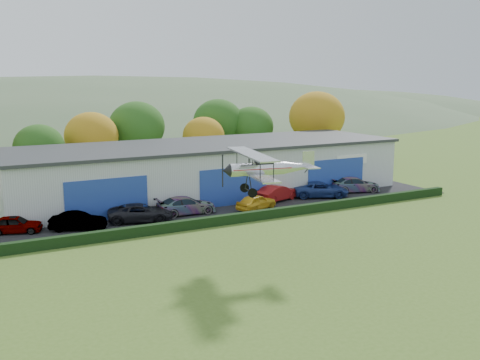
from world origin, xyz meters
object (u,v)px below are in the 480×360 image
car_6 (321,189)px  biplane (265,167)px  car_3 (186,205)px  car_5 (277,193)px  car_2 (141,213)px  hangar (207,168)px  car_7 (355,185)px  car_0 (15,224)px  car_1 (78,221)px  car_4 (256,202)px

car_6 → biplane: 20.98m
car_3 → car_5: car_5 is taller
car_2 → car_6: size_ratio=0.97×
car_2 → car_3: car_3 is taller
biplane → hangar: bearing=86.6°
car_2 → car_3: 4.38m
car_3 → car_6: size_ratio=0.96×
car_3 → car_7: bearing=-87.3°
car_0 → car_7: car_7 is taller
car_3 → car_1: bearing=96.1°
car_1 → car_5: bearing=-63.1°
car_3 → car_4: 6.46m
car_5 → car_6: (4.80, -0.57, -0.01)m
car_1 → car_7: car_7 is taller
car_3 → car_2: bearing=99.2°
hangar → car_1: hangar is taller
car_1 → biplane: 16.91m
biplane → car_2: bearing=119.0°
car_3 → car_7: car_7 is taller
car_7 → biplane: biplane is taller
hangar → car_4: 8.92m
hangar → car_0: hangar is taller
car_6 → car_7: size_ratio=1.03×
car_5 → car_7: size_ratio=0.89×
car_6 → car_4: bearing=125.3°
car_7 → car_2: bearing=109.2°
car_3 → car_6: car_3 is taller
car_1 → car_4: bearing=-70.0°
hangar → car_7: 15.61m
car_0 → car_5: size_ratio=0.85×
car_2 → car_6: bearing=-70.6°
hangar → car_5: (4.53, -6.48, -1.82)m
hangar → car_6: bearing=-37.1°
car_1 → car_2: car_2 is taller
car_5 → car_7: (9.46, -0.20, -0.00)m
hangar → car_6: (9.33, -7.05, -1.83)m
car_2 → car_0: bearing=99.9°
car_4 → car_3: bearing=57.2°
car_0 → car_4: (20.28, -2.14, 0.02)m
car_4 → car_5: size_ratio=0.88×
car_2 → car_3: size_ratio=1.00×
car_0 → car_3: size_ratio=0.75×
car_1 → car_3: size_ratio=0.81×
hangar → biplane: (-5.45, -20.93, 3.56)m
car_4 → car_5: 4.23m
hangar → car_7: bearing=-25.5°
car_0 → car_6: (28.69, -0.52, 0.09)m
car_0 → car_2: bearing=-78.4°
car_6 → car_5: bearing=107.6°
car_1 → car_7: size_ratio=0.81×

